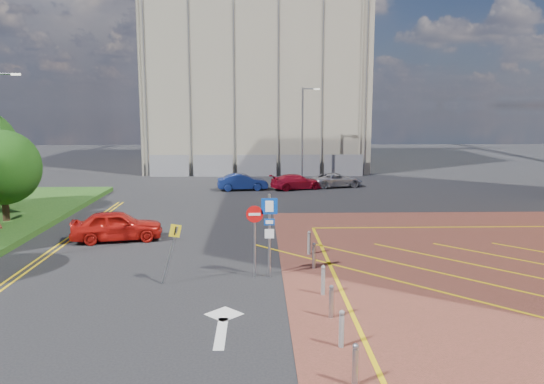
{
  "coord_description": "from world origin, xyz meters",
  "views": [
    {
      "loc": [
        0.06,
        -18.35,
        6.45
      ],
      "look_at": [
        0.68,
        4.06,
        2.78
      ],
      "focal_mm": 35.0,
      "sensor_mm": 36.0,
      "label": 1
    }
  ],
  "objects_px": {
    "car_blue_back": "(242,182)",
    "car_silver_back": "(337,180)",
    "lamp_back": "(303,130)",
    "car_red_left": "(117,226)",
    "lamp_left_far": "(0,138)",
    "car_red_back": "(297,182)",
    "tree_c": "(2,167)",
    "warning_sign": "(172,246)",
    "sign_cluster": "(264,227)"
  },
  "relations": [
    {
      "from": "tree_c",
      "to": "car_red_left",
      "type": "bearing_deg",
      "value": -25.52
    },
    {
      "from": "lamp_left_far",
      "to": "car_blue_back",
      "type": "bearing_deg",
      "value": 36.89
    },
    {
      "from": "warning_sign",
      "to": "car_red_back",
      "type": "height_order",
      "value": "warning_sign"
    },
    {
      "from": "car_red_back",
      "to": "car_silver_back",
      "type": "relative_size",
      "value": 1.0
    },
    {
      "from": "car_red_back",
      "to": "tree_c",
      "type": "bearing_deg",
      "value": 108.66
    },
    {
      "from": "lamp_back",
      "to": "car_red_back",
      "type": "height_order",
      "value": "lamp_back"
    },
    {
      "from": "tree_c",
      "to": "sign_cluster",
      "type": "relative_size",
      "value": 1.53
    },
    {
      "from": "car_red_left",
      "to": "sign_cluster",
      "type": "bearing_deg",
      "value": -141.12
    },
    {
      "from": "lamp_left_far",
      "to": "lamp_back",
      "type": "height_order",
      "value": "lamp_left_far"
    },
    {
      "from": "car_red_back",
      "to": "lamp_back",
      "type": "bearing_deg",
      "value": -27.62
    },
    {
      "from": "car_red_left",
      "to": "lamp_back",
      "type": "bearing_deg",
      "value": -38.61
    },
    {
      "from": "sign_cluster",
      "to": "car_silver_back",
      "type": "height_order",
      "value": "sign_cluster"
    },
    {
      "from": "car_red_back",
      "to": "car_silver_back",
      "type": "bearing_deg",
      "value": -89.23
    },
    {
      "from": "sign_cluster",
      "to": "car_blue_back",
      "type": "xyz_separation_m",
      "value": [
        -1.39,
        21.02,
        -1.32
      ]
    },
    {
      "from": "lamp_back",
      "to": "car_red_left",
      "type": "distance_m",
      "value": 24.1
    },
    {
      "from": "sign_cluster",
      "to": "car_red_left",
      "type": "bearing_deg",
      "value": 140.53
    },
    {
      "from": "car_red_left",
      "to": "car_red_back",
      "type": "xyz_separation_m",
      "value": [
        9.83,
        15.55,
        -0.14
      ]
    },
    {
      "from": "warning_sign",
      "to": "lamp_back",
      "type": "bearing_deg",
      "value": 75.59
    },
    {
      "from": "car_red_left",
      "to": "car_blue_back",
      "type": "height_order",
      "value": "car_red_left"
    },
    {
      "from": "warning_sign",
      "to": "car_silver_back",
      "type": "relative_size",
      "value": 0.55
    },
    {
      "from": "car_blue_back",
      "to": "car_silver_back",
      "type": "xyz_separation_m",
      "value": [
        7.49,
        1.42,
        -0.07
      ]
    },
    {
      "from": "car_blue_back",
      "to": "car_red_back",
      "type": "bearing_deg",
      "value": -92.94
    },
    {
      "from": "car_red_left",
      "to": "car_silver_back",
      "type": "relative_size",
      "value": 1.05
    },
    {
      "from": "car_red_left",
      "to": "warning_sign",
      "type": "bearing_deg",
      "value": -162.0
    },
    {
      "from": "tree_c",
      "to": "lamp_left_far",
      "type": "height_order",
      "value": "lamp_left_far"
    },
    {
      "from": "car_red_back",
      "to": "lamp_left_far",
      "type": "bearing_deg",
      "value": 102.58
    },
    {
      "from": "lamp_back",
      "to": "sign_cluster",
      "type": "height_order",
      "value": "lamp_back"
    },
    {
      "from": "tree_c",
      "to": "sign_cluster",
      "type": "height_order",
      "value": "tree_c"
    },
    {
      "from": "warning_sign",
      "to": "car_red_left",
      "type": "bearing_deg",
      "value": 119.65
    },
    {
      "from": "lamp_left_far",
      "to": "sign_cluster",
      "type": "relative_size",
      "value": 2.5
    },
    {
      "from": "tree_c",
      "to": "lamp_left_far",
      "type": "xyz_separation_m",
      "value": [
        -0.92,
        2.0,
        1.47
      ]
    },
    {
      "from": "car_red_back",
      "to": "car_silver_back",
      "type": "height_order",
      "value": "car_red_back"
    },
    {
      "from": "tree_c",
      "to": "warning_sign",
      "type": "height_order",
      "value": "tree_c"
    },
    {
      "from": "tree_c",
      "to": "car_red_back",
      "type": "xyz_separation_m",
      "value": [
        16.6,
        12.31,
        -2.6
      ]
    },
    {
      "from": "sign_cluster",
      "to": "car_silver_back",
      "type": "distance_m",
      "value": 23.29
    },
    {
      "from": "lamp_back",
      "to": "car_red_back",
      "type": "bearing_deg",
      "value": -99.73
    },
    {
      "from": "sign_cluster",
      "to": "car_red_left",
      "type": "xyz_separation_m",
      "value": [
        -7.02,
        5.78,
        -1.22
      ]
    },
    {
      "from": "tree_c",
      "to": "car_blue_back",
      "type": "relative_size",
      "value": 1.28
    },
    {
      "from": "car_blue_back",
      "to": "car_red_back",
      "type": "height_order",
      "value": "car_blue_back"
    },
    {
      "from": "car_silver_back",
      "to": "lamp_back",
      "type": "bearing_deg",
      "value": 12.57
    },
    {
      "from": "warning_sign",
      "to": "car_silver_back",
      "type": "distance_m",
      "value": 24.99
    },
    {
      "from": "car_red_back",
      "to": "warning_sign",
      "type": "bearing_deg",
      "value": 146.52
    },
    {
      "from": "sign_cluster",
      "to": "lamp_back",
      "type": "bearing_deg",
      "value": 82.03
    },
    {
      "from": "lamp_left_far",
      "to": "lamp_back",
      "type": "bearing_deg",
      "value": 40.86
    },
    {
      "from": "tree_c",
      "to": "car_red_back",
      "type": "bearing_deg",
      "value": 36.55
    },
    {
      "from": "car_silver_back",
      "to": "sign_cluster",
      "type": "bearing_deg",
      "value": 150.56
    },
    {
      "from": "tree_c",
      "to": "car_silver_back",
      "type": "xyz_separation_m",
      "value": [
        19.89,
        13.42,
        -2.63
      ]
    },
    {
      "from": "car_red_back",
      "to": "car_blue_back",
      "type": "bearing_deg",
      "value": 76.3
    },
    {
      "from": "lamp_back",
      "to": "car_blue_back",
      "type": "distance_m",
      "value": 8.75
    },
    {
      "from": "car_red_left",
      "to": "car_blue_back",
      "type": "relative_size",
      "value": 1.11
    }
  ]
}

